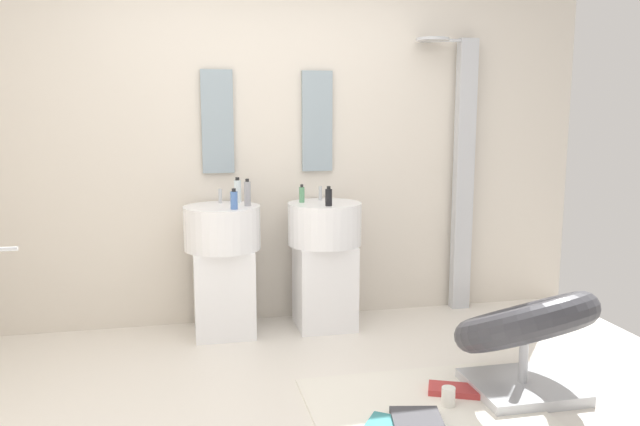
% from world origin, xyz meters
% --- Properties ---
extents(ground_plane, '(4.80, 3.60, 0.04)m').
position_xyz_m(ground_plane, '(0.00, 0.00, -0.02)').
color(ground_plane, silver).
extents(rear_partition, '(4.80, 0.10, 2.60)m').
position_xyz_m(rear_partition, '(0.00, 1.65, 1.30)').
color(rear_partition, beige).
rests_on(rear_partition, ground_plane).
extents(pedestal_sink_left, '(0.52, 0.52, 0.99)m').
position_xyz_m(pedestal_sink_left, '(-0.35, 1.33, 0.50)').
color(pedestal_sink_left, white).
rests_on(pedestal_sink_left, ground_plane).
extents(pedestal_sink_right, '(0.52, 0.52, 0.99)m').
position_xyz_m(pedestal_sink_right, '(0.35, 1.33, 0.50)').
color(pedestal_sink_right, white).
rests_on(pedestal_sink_right, ground_plane).
extents(vanity_mirror_left, '(0.22, 0.03, 0.71)m').
position_xyz_m(vanity_mirror_left, '(-0.35, 1.58, 1.45)').
color(vanity_mirror_left, '#8C9EA8').
extents(vanity_mirror_right, '(0.22, 0.03, 0.71)m').
position_xyz_m(vanity_mirror_right, '(0.35, 1.58, 1.45)').
color(vanity_mirror_right, '#8C9EA8').
extents(shower_column, '(0.49, 0.24, 2.05)m').
position_xyz_m(shower_column, '(1.47, 1.53, 1.08)').
color(shower_column, '#B7BABF').
rests_on(shower_column, ground_plane).
extents(lounge_chair, '(1.03, 1.03, 0.65)m').
position_xyz_m(lounge_chair, '(1.17, 0.03, 0.35)').
color(lounge_chair, '#B7BABF').
rests_on(lounge_chair, ground_plane).
extents(area_rug, '(1.18, 0.86, 0.01)m').
position_xyz_m(area_rug, '(0.57, 0.01, 0.01)').
color(area_rug, white).
rests_on(area_rug, ground_plane).
extents(magazine_charcoal, '(0.28, 0.26, 0.03)m').
position_xyz_m(magazine_charcoal, '(0.48, -0.18, 0.03)').
color(magazine_charcoal, '#38383D').
rests_on(magazine_charcoal, area_rug).
extents(magazine_red, '(0.31, 0.24, 0.03)m').
position_xyz_m(magazine_red, '(0.80, 0.09, 0.03)').
color(magazine_red, '#B73838').
rests_on(magazine_red, area_rug).
extents(magazine_teal, '(0.27, 0.26, 0.02)m').
position_xyz_m(magazine_teal, '(0.33, -0.19, 0.02)').
color(magazine_teal, teal).
rests_on(magazine_teal, area_rug).
extents(coffee_mug, '(0.07, 0.07, 0.10)m').
position_xyz_m(coffee_mug, '(0.70, -0.05, 0.06)').
color(coffee_mug, white).
rests_on(coffee_mug, area_rug).
extents(soap_bottle_grey, '(0.05, 0.05, 0.18)m').
position_xyz_m(soap_bottle_grey, '(-0.18, 1.30, 0.98)').
color(soap_bottle_grey, '#99999E').
rests_on(soap_bottle_grey, pedestal_sink_left).
extents(soap_bottle_black, '(0.05, 0.05, 0.13)m').
position_xyz_m(soap_bottle_black, '(0.35, 1.18, 0.95)').
color(soap_bottle_black, black).
rests_on(soap_bottle_black, pedestal_sink_right).
extents(soap_bottle_clear, '(0.05, 0.05, 0.18)m').
position_xyz_m(soap_bottle_clear, '(-0.23, 1.46, 0.97)').
color(soap_bottle_clear, silver).
rests_on(soap_bottle_clear, pedestal_sink_left).
extents(soap_bottle_green, '(0.04, 0.04, 0.13)m').
position_xyz_m(soap_bottle_green, '(0.20, 1.38, 0.95)').
color(soap_bottle_green, '#59996B').
rests_on(soap_bottle_green, pedestal_sink_right).
extents(soap_bottle_blue, '(0.05, 0.05, 0.14)m').
position_xyz_m(soap_bottle_blue, '(-0.28, 1.17, 0.95)').
color(soap_bottle_blue, '#4C72B7').
rests_on(soap_bottle_blue, pedestal_sink_left).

